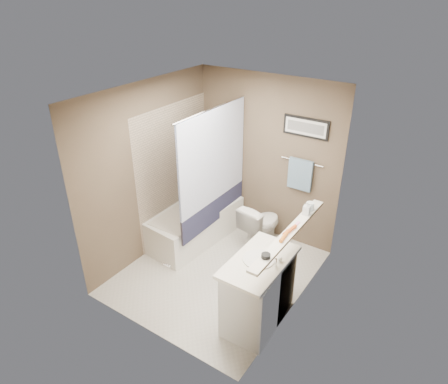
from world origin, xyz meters
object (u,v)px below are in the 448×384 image
Objects in this scene: candle_bowl_near at (266,256)px; glass_jar at (310,206)px; bathtub at (194,224)px; vanity at (259,292)px; hair_brush_front at (284,236)px; hair_brush_back at (290,230)px; soap_bottle at (307,208)px; toilet at (261,225)px.

glass_jar reaches higher than candle_bowl_near.
bathtub is 1.67× the size of vanity.
hair_brush_back is (0.00, 0.13, 0.00)m from hair_brush_front.
candle_bowl_near is at bearing -90.00° from soap_bottle.
bathtub is 2.31m from candle_bowl_near.
hair_brush_front is 1.00× the size of hair_brush_back.
hair_brush_front is at bearing -90.00° from glass_jar.
toilet is 1.48m from vanity.
candle_bowl_near is 1.07m from glass_jar.
soap_bottle is at bearing 90.00° from hair_brush_back.
bathtub is at bearing 31.62° from toilet.
vanity is 4.09× the size of hair_brush_back.
candle_bowl_near is at bearing -90.00° from hair_brush_back.
hair_brush_front is 0.56m from soap_bottle.
hair_brush_front is (0.00, 0.40, 0.00)m from candle_bowl_near.
glass_jar is (0.19, 0.82, 0.77)m from vanity.
glass_jar reaches higher than vanity.
glass_jar is at bearing 90.00° from hair_brush_back.
glass_jar is at bearing 90.00° from soap_bottle.
hair_brush_front and hair_brush_back have the same top height.
hair_brush_back reaches higher than candle_bowl_near.
candle_bowl_near is 0.55× the size of soap_bottle.
hair_brush_front is at bearing 90.00° from candle_bowl_near.
bathtub is at bearing 173.40° from soap_bottle.
vanity is at bearing -140.71° from hair_brush_front.
hair_brush_front is (0.19, 0.15, 0.74)m from vanity.
toilet reaches higher than bathtub.
vanity is at bearing 126.65° from candle_bowl_near.
candle_bowl_near is 0.40m from hair_brush_front.
bathtub is at bearing 146.92° from candle_bowl_near.
soap_bottle reaches higher than hair_brush_front.
toilet is at bearing 127.38° from hair_brush_front.
hair_brush_back is (1.79, -0.63, 0.89)m from bathtub.
glass_jar is 0.61× the size of soap_bottle.
toilet is at bearing 130.69° from hair_brush_back.
soap_bottle is (0.00, 0.96, 0.06)m from candle_bowl_near.
soap_bottle is (0.19, 0.71, 0.80)m from vanity.
candle_bowl_near is (0.88, -1.55, 0.79)m from toilet.
hair_brush_back is (0.88, -1.02, 0.79)m from toilet.
bathtub is 6.82× the size of hair_brush_back.
toilet is 6.94× the size of glass_jar.
hair_brush_front is at bearing -90.00° from hair_brush_back.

